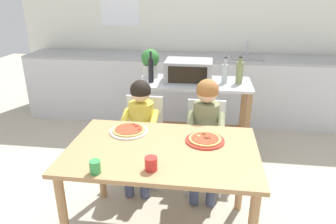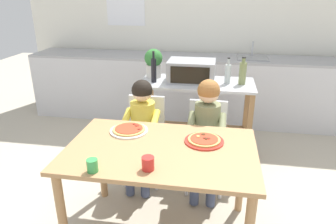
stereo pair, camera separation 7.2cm
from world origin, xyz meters
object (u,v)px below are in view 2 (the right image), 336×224
child_in_yellow_shirt (141,122)px  bottle_squat_spirits (154,70)px  kitchen_island_cart (196,109)px  bottle_clear_vinegar (228,73)px  dining_chair_right (206,139)px  pizza_plate_red_rimmed (204,140)px  potted_herb_plant (154,62)px  drinking_cup_green (92,166)px  child_in_olive_shirt (207,125)px  dining_chair_left (145,133)px  drinking_cup_red (148,163)px  bottle_brown_beer (243,73)px  toaster_oven (191,71)px  pizza_plate_white (129,130)px  dining_table (161,161)px

child_in_yellow_shirt → bottle_squat_spirits: bearing=88.5°
kitchen_island_cart → bottle_clear_vinegar: size_ratio=4.39×
dining_chair_right → pizza_plate_red_rimmed: dining_chair_right is taller
bottle_squat_spirits → pizza_plate_red_rimmed: 1.14m
potted_herb_plant → child_in_yellow_shirt: (0.03, -0.69, -0.39)m
pizza_plate_red_rimmed → drinking_cup_green: (-0.64, -0.50, 0.03)m
bottle_clear_vinegar → potted_herb_plant: size_ratio=0.87×
bottle_clear_vinegar → child_in_olive_shirt: bottle_clear_vinegar is taller
pizza_plate_red_rimmed → bottle_clear_vinegar: bearing=81.1°
dining_chair_left → child_in_yellow_shirt: (0.00, -0.12, 0.17)m
child_in_yellow_shirt → drinking_cup_red: child_in_yellow_shirt is taller
dining_chair_right → drinking_cup_red: 1.06m
bottle_clear_vinegar → child_in_olive_shirt: (-0.16, -0.60, -0.31)m
bottle_brown_beer → pizza_plate_red_rimmed: size_ratio=0.96×
drinking_cup_red → toaster_oven: bearing=85.5°
dining_chair_left → child_in_olive_shirt: child_in_olive_shirt is taller
bottle_brown_beer → child_in_olive_shirt: 0.75m
bottle_squat_spirits → toaster_oven: bearing=12.9°
dining_chair_right → child_in_olive_shirt: size_ratio=0.78×
bottle_clear_vinegar → pizza_plate_white: 1.23m
bottle_brown_beer → drinking_cup_red: bearing=-113.0°
potted_herb_plant → pizza_plate_white: potted_herb_plant is taller
dining_table → drinking_cup_red: size_ratio=15.59×
kitchen_island_cart → drinking_cup_red: (-0.18, -1.46, 0.19)m
toaster_oven → drinking_cup_green: (-0.44, -1.54, -0.21)m
bottle_clear_vinegar → potted_herb_plant: 0.78m
pizza_plate_white → dining_chair_left: bearing=90.0°
bottle_brown_beer → drinking_cup_green: size_ratio=3.34×
bottle_squat_spirits → bottle_clear_vinegar: bearing=5.8°
kitchen_island_cart → potted_herb_plant: potted_herb_plant is taller
bottle_squat_spirits → bottle_brown_beer: 0.88m
bottle_brown_beer → child_in_yellow_shirt: 1.11m
toaster_oven → drinking_cup_red: toaster_oven is taller
potted_herb_plant → child_in_yellow_shirt: bearing=-87.6°
dining_chair_left → drinking_cup_red: (0.27, -1.00, 0.29)m
bottle_clear_vinegar → dining_chair_right: bottle_clear_vinegar is taller
dining_chair_right → drinking_cup_red: dining_chair_right is taller
bottle_clear_vinegar → drinking_cup_red: size_ratio=3.10×
dining_table → pizza_plate_white: size_ratio=4.49×
drinking_cup_red → child_in_yellow_shirt: bearing=106.9°
potted_herb_plant → dining_chair_right: bearing=-44.6°
child_in_yellow_shirt → bottle_brown_beer: bearing=32.9°
bottle_clear_vinegar → drinking_cup_green: bottle_clear_vinegar is taller
pizza_plate_red_rimmed → pizza_plate_white: bearing=172.0°
kitchen_island_cart → dining_table: 1.19m
dining_chair_left → toaster_oven: bearing=50.1°
dining_chair_right → child_in_yellow_shirt: bearing=-171.3°
drinking_cup_green → drinking_cup_red: (0.32, 0.08, 0.00)m
toaster_oven → pizza_plate_white: 1.06m
child_in_olive_shirt → dining_chair_left: bearing=165.1°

